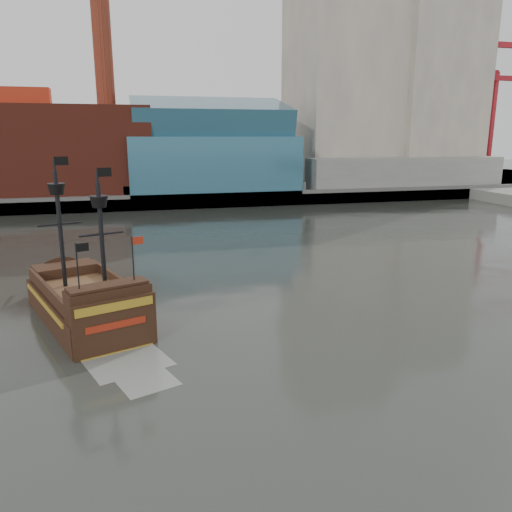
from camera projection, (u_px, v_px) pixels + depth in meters
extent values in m
plane|color=#242622|center=(256.00, 382.00, 25.33)|extent=(400.00, 400.00, 0.00)
cube|color=slate|center=(151.00, 187.00, 111.54)|extent=(220.00, 60.00, 2.00)
cube|color=#4C4C49|center=(161.00, 202.00, 83.75)|extent=(220.00, 1.00, 2.60)
cube|color=maroon|center=(24.00, 152.00, 85.28)|extent=(42.00, 18.00, 15.00)
cube|color=#2B5D74|center=(211.00, 164.00, 91.94)|extent=(30.00, 16.00, 10.00)
cube|color=#B8A998|center=(343.00, 73.00, 104.55)|extent=(20.00, 22.00, 46.00)
cube|color=#B0A594|center=(428.00, 93.00, 106.21)|extent=(18.00, 18.00, 38.00)
cube|color=#B8A998|center=(352.00, 69.00, 122.31)|extent=(24.00, 20.00, 52.00)
cube|color=slate|center=(406.00, 173.00, 98.09)|extent=(40.00, 6.00, 6.00)
cylinder|color=maroon|center=(102.00, 42.00, 86.28)|extent=(3.20, 3.20, 22.00)
cube|color=#2B5D74|center=(211.00, 119.00, 90.06)|extent=(28.00, 14.94, 8.78)
cube|color=slate|center=(480.00, 172.00, 120.93)|extent=(4.00, 4.00, 3.00)
cylinder|color=maroon|center=(487.00, 110.00, 117.52)|extent=(1.40, 1.40, 32.00)
cube|color=maroon|center=(483.00, 41.00, 113.25)|extent=(5.00, 2.50, 2.50)
cube|color=slate|center=(487.00, 169.00, 132.82)|extent=(4.00, 4.00, 3.00)
cylinder|color=maroon|center=(492.00, 124.00, 130.11)|extent=(1.40, 1.40, 26.00)
cube|color=maroon|center=(487.00, 76.00, 126.54)|extent=(5.00, 2.50, 2.50)
cube|color=black|center=(86.00, 312.00, 33.62)|extent=(8.75, 12.97, 2.60)
cube|color=#50371D|center=(84.00, 292.00, 33.28)|extent=(7.88, 11.67, 0.30)
cube|color=black|center=(65.00, 271.00, 37.03)|extent=(4.81, 3.69, 1.00)
cube|color=black|center=(109.00, 302.00, 28.94)|extent=(5.01, 3.11, 1.80)
cube|color=black|center=(116.00, 332.00, 28.59)|extent=(4.69, 1.89, 4.00)
cube|color=#A78220|center=(115.00, 307.00, 28.10)|extent=(4.26, 1.59, 0.50)
cube|color=maroon|center=(116.00, 325.00, 28.36)|extent=(3.32, 1.26, 0.40)
cylinder|color=black|center=(60.00, 230.00, 33.08)|extent=(0.36, 0.36, 7.79)
cylinder|color=black|center=(102.00, 240.00, 31.45)|extent=(0.36, 0.36, 7.19)
cone|color=black|center=(56.00, 189.00, 32.45)|extent=(1.41, 1.41, 0.70)
cone|color=black|center=(99.00, 202.00, 30.89)|extent=(1.41, 1.41, 0.70)
cube|color=black|center=(61.00, 161.00, 32.27)|extent=(0.86, 0.33, 0.55)
cube|color=black|center=(104.00, 172.00, 30.71)|extent=(0.86, 0.33, 0.55)
cube|color=gray|center=(128.00, 362.00, 27.52)|extent=(5.21, 4.82, 0.02)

